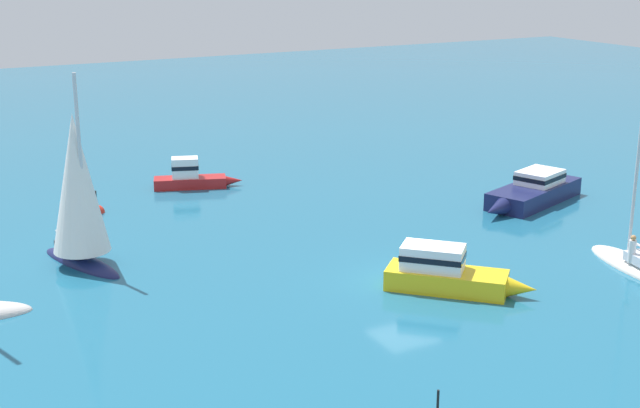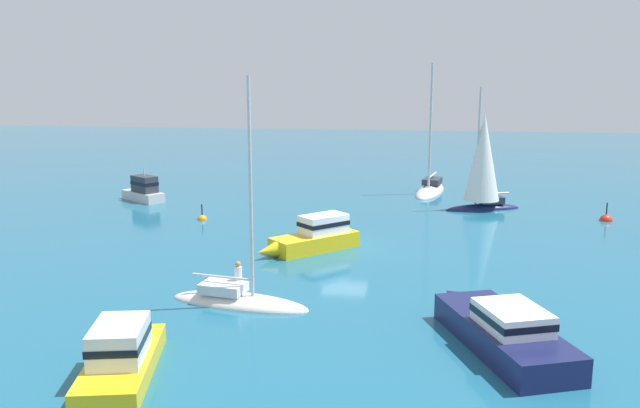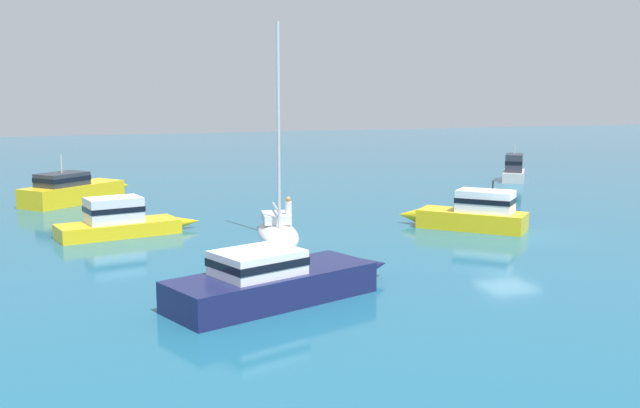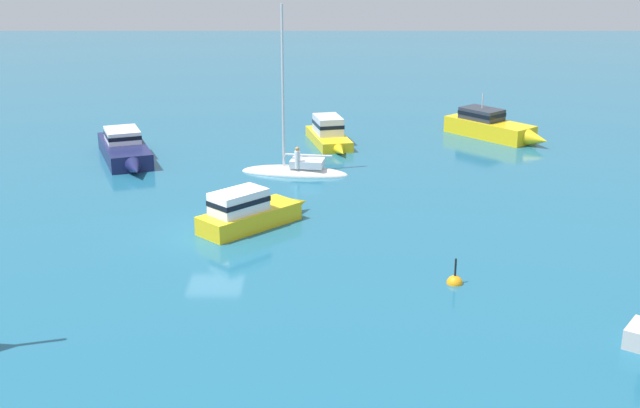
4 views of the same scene
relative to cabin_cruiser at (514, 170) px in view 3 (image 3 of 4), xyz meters
name	(u,v)px [view 3 (image 3 of 4)]	position (x,y,z in m)	size (l,w,h in m)	color
ground_plane	(509,234)	(-11.30, -16.73, -0.79)	(160.00, 160.00, 0.00)	#1E607F
cabin_cruiser	(514,170)	(0.00, 0.00, 0.00)	(3.60, 4.48, 2.60)	silver
powerboat	(120,221)	(-28.11, -11.35, -0.11)	(6.70, 3.07, 1.76)	yellow
launch	(277,280)	(-24.23, -23.61, -0.12)	(8.36, 4.59, 1.71)	#191E4C
cabin_cruiser_1	(472,213)	(-12.33, -15.17, -0.03)	(5.26, 5.28, 1.88)	yellow
sloop_1	(278,230)	(-21.28, -13.29, -0.64)	(2.76, 6.33, 9.82)	silver
cabin_cruiser_2	(75,190)	(-29.85, -0.54, -0.05)	(6.73, 6.17, 2.85)	yellow
channel_buoy	(492,197)	(-5.87, -6.63, -0.78)	(0.64, 0.64, 1.36)	orange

